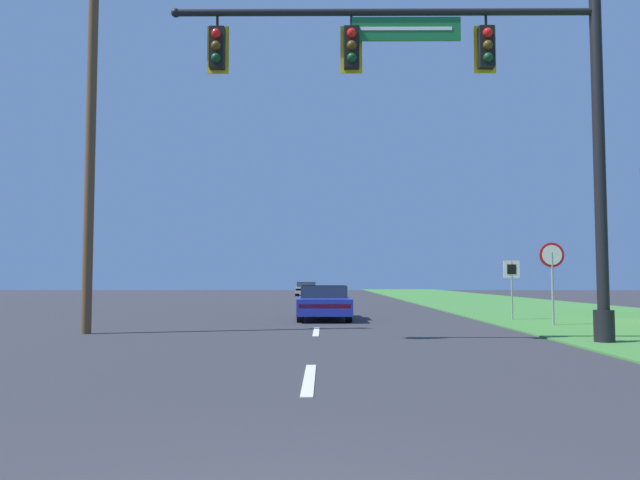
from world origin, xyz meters
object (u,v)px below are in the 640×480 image
object	(u,v)px
car_ahead	(324,302)
utility_pole_near	(91,138)
stop_sign	(552,265)
route_sign_post	(512,276)
signal_mast	(481,108)
far_car	(306,289)

from	to	relation	value
car_ahead	utility_pole_near	size ratio (longest dim) A/B	0.46
car_ahead	stop_sign	size ratio (longest dim) A/B	1.84
stop_sign	utility_pole_near	bearing A→B (deg)	-168.13
route_sign_post	utility_pole_near	world-z (taller)	utility_pole_near
signal_mast	stop_sign	world-z (taller)	signal_mast
signal_mast	route_sign_post	xyz separation A→B (m)	(2.94, 7.76, -3.76)
car_ahead	stop_sign	xyz separation A→B (m)	(6.99, -3.18, 1.26)
signal_mast	far_car	bearing A→B (deg)	97.15
utility_pole_near	signal_mast	bearing A→B (deg)	-14.15
car_ahead	far_car	bearing A→B (deg)	92.73
far_car	route_sign_post	distance (m)	33.89
car_ahead	far_car	world-z (taller)	same
car_ahead	far_car	xyz separation A→B (m)	(-1.54, 32.25, -0.00)
car_ahead	stop_sign	bearing A→B (deg)	-24.43
route_sign_post	utility_pole_near	distance (m)	14.25
signal_mast	utility_pole_near	xyz separation A→B (m)	(-9.78, 2.47, -0.12)
far_car	stop_sign	xyz separation A→B (m)	(8.53, -35.43, 1.26)
signal_mast	far_car	world-z (taller)	signal_mast
utility_pole_near	route_sign_post	bearing A→B (deg)	22.60
car_ahead	utility_pole_near	distance (m)	9.74
car_ahead	utility_pole_near	xyz separation A→B (m)	(-6.21, -5.95, 4.56)
car_ahead	route_sign_post	world-z (taller)	route_sign_post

